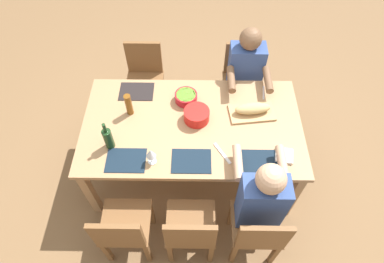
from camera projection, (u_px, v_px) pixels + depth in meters
ground_plane at (192, 166)px, 3.45m from camera, size 8.00×8.00×0.00m
dining_table at (192, 129)px, 2.91m from camera, size 1.92×1.07×0.74m
chair_far_left at (145, 75)px, 3.57m from camera, size 0.40×0.40×0.85m
chair_near_right at (258, 232)px, 2.55m from camera, size 0.40×0.40×0.85m
diner_near_right at (260, 199)px, 2.49m from camera, size 0.41×0.53×1.20m
chair_near_left at (123, 230)px, 2.56m from camera, size 0.40×0.40×0.85m
chair_far_right at (241, 76)px, 3.56m from camera, size 0.40×0.40×0.85m
diner_far_right at (245, 74)px, 3.28m from camera, size 0.41×0.53×1.20m
chair_near_center at (191, 231)px, 2.56m from camera, size 0.40×0.40×0.85m
serving_bowl_salad at (186, 97)px, 2.98m from camera, size 0.20×0.20×0.08m
serving_bowl_fruit at (197, 115)px, 2.84m from camera, size 0.22×0.22×0.11m
cutting_board at (252, 113)px, 2.92m from camera, size 0.42×0.27×0.02m
bread_loaf at (253, 109)px, 2.87m from camera, size 0.33×0.15×0.09m
wine_bottle at (108, 138)px, 2.63m from camera, size 0.08×0.08×0.29m
beer_bottle at (129, 105)px, 2.84m from camera, size 0.06×0.06×0.22m
wine_glass at (151, 154)px, 2.54m from camera, size 0.08×0.08×0.17m
placemat_far_left at (137, 91)px, 3.08m from camera, size 0.32×0.23×0.01m
placemat_near_right at (257, 162)px, 2.62m from camera, size 0.32×0.23×0.01m
placemat_near_left at (126, 160)px, 2.63m from camera, size 0.32×0.23×0.01m
fork_far_right at (264, 93)px, 3.07m from camera, size 0.04×0.17×0.01m
placemat_near_center at (191, 161)px, 2.63m from camera, size 0.32×0.23×0.01m
carving_knife at (222, 153)px, 2.67m from camera, size 0.14×0.21×0.01m
napkin_stack at (284, 155)px, 2.65m from camera, size 0.16×0.16×0.02m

